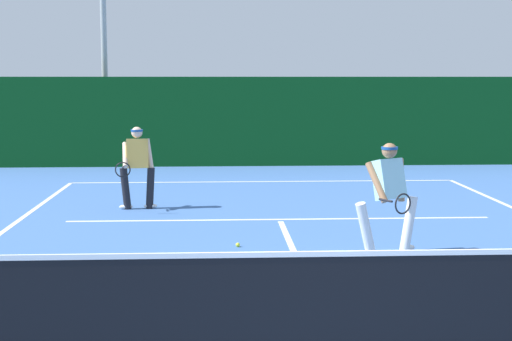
# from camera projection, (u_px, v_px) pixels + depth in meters

# --- Properties ---
(court_line_baseline_far) EXTENTS (9.48, 0.10, 0.01)m
(court_line_baseline_far) POSITION_uv_depth(u_px,v_px,m) (263.00, 182.00, 18.37)
(court_line_baseline_far) COLOR white
(court_line_baseline_far) RESTS_ON ground_plane
(court_line_service) EXTENTS (7.73, 0.10, 0.01)m
(court_line_service) POSITION_uv_depth(u_px,v_px,m) (280.00, 219.00, 13.47)
(court_line_service) COLOR white
(court_line_service) RESTS_ON ground_plane
(court_line_centre) EXTENTS (0.10, 6.40, 0.01)m
(court_line_centre) POSITION_uv_depth(u_px,v_px,m) (300.00, 266.00, 10.11)
(court_line_centre) COLOR white
(court_line_centre) RESTS_ON ground_plane
(tennis_net) EXTENTS (10.39, 0.09, 1.12)m
(tennis_net) POSITION_uv_depth(u_px,v_px,m) (339.00, 301.00, 6.87)
(tennis_net) COLOR #1E4723
(tennis_net) RESTS_ON ground_plane
(player_near) EXTENTS (1.09, 1.09, 1.65)m
(player_near) POSITION_uv_depth(u_px,v_px,m) (389.00, 194.00, 10.68)
(player_near) COLOR silver
(player_near) RESTS_ON ground_plane
(player_far) EXTENTS (0.75, 0.89, 1.63)m
(player_far) POSITION_uv_depth(u_px,v_px,m) (137.00, 164.00, 14.46)
(player_far) COLOR black
(player_far) RESTS_ON ground_plane
(tennis_ball) EXTENTS (0.07, 0.07, 0.07)m
(tennis_ball) POSITION_uv_depth(u_px,v_px,m) (238.00, 245.00, 11.29)
(tennis_ball) COLOR #D1E033
(tennis_ball) RESTS_ON ground_plane
(back_fence_windscreen) EXTENTS (20.26, 0.12, 2.60)m
(back_fence_windscreen) POSITION_uv_depth(u_px,v_px,m) (256.00, 122.00, 21.49)
(back_fence_windscreen) COLOR #093F16
(back_fence_windscreen) RESTS_ON ground_plane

